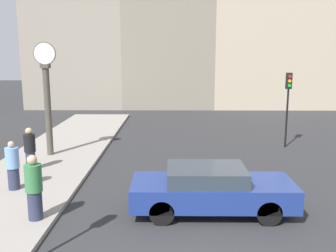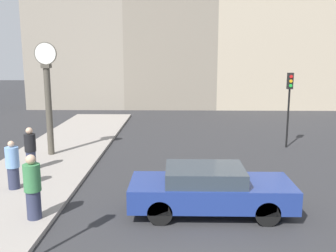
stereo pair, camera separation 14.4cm
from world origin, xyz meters
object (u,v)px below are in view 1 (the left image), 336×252
object	(u,v)px
sedan_car	(211,189)
pedestrian_black_jacket	(30,149)
traffic_light_far	(288,94)
street_clock	(47,98)
pedestrian_blue_stripe	(13,166)
pedestrian_green_hoodie	(34,188)

from	to	relation	value
sedan_car	pedestrian_black_jacket	xyz separation A→B (m)	(-6.42, 3.54, 0.22)
traffic_light_far	pedestrian_black_jacket	bearing A→B (deg)	-158.95
street_clock	pedestrian_black_jacket	xyz separation A→B (m)	(-0.03, -2.20, -1.69)
traffic_light_far	pedestrian_blue_stripe	bearing A→B (deg)	-149.52
traffic_light_far	pedestrian_blue_stripe	size ratio (longest dim) A/B	2.25
pedestrian_green_hoodie	sedan_car	bearing A→B (deg)	9.22
street_clock	pedestrian_black_jacket	bearing A→B (deg)	-90.76
street_clock	pedestrian_green_hoodie	bearing A→B (deg)	-75.42
traffic_light_far	pedestrian_green_hoodie	distance (m)	12.53
traffic_light_far	pedestrian_green_hoodie	world-z (taller)	traffic_light_far
sedan_car	pedestrian_green_hoodie	size ratio (longest dim) A/B	2.59
street_clock	sedan_car	bearing A→B (deg)	-41.91
sedan_car	street_clock	world-z (taller)	street_clock
traffic_light_far	pedestrian_green_hoodie	bearing A→B (deg)	-137.07
pedestrian_green_hoodie	pedestrian_blue_stripe	distance (m)	2.69
sedan_car	pedestrian_black_jacket	bearing A→B (deg)	151.13
pedestrian_green_hoodie	pedestrian_black_jacket	bearing A→B (deg)	111.78
sedan_car	pedestrian_blue_stripe	world-z (taller)	pedestrian_blue_stripe
pedestrian_green_hoodie	pedestrian_blue_stripe	bearing A→B (deg)	123.87
traffic_light_far	pedestrian_blue_stripe	distance (m)	12.41
pedestrian_green_hoodie	pedestrian_black_jacket	size ratio (longest dim) A/B	1.08
traffic_light_far	street_clock	world-z (taller)	street_clock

